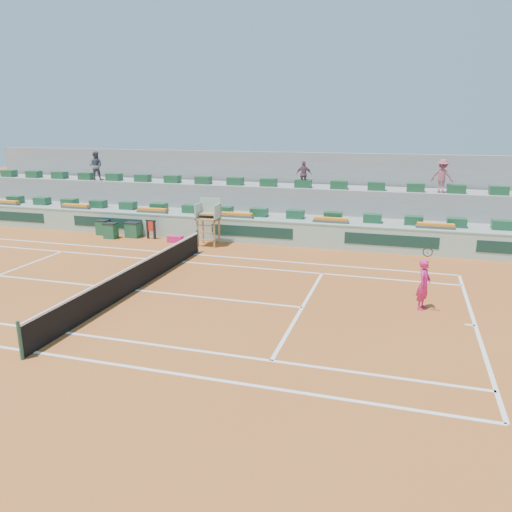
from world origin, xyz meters
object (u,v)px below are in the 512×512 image
object	(u,v)px
umpire_chair	(209,215)
tennis_player	(424,284)
drink_cooler_a	(133,230)
player_bag	(175,239)

from	to	relation	value
umpire_chair	tennis_player	world-z (taller)	umpire_chair
tennis_player	drink_cooler_a	bearing A→B (deg)	155.27
player_bag	tennis_player	world-z (taller)	tennis_player
tennis_player	umpire_chair	bearing A→B (deg)	148.08
umpire_chair	tennis_player	size ratio (longest dim) A/B	1.05
drink_cooler_a	player_bag	bearing A→B (deg)	-10.18
player_bag	drink_cooler_a	bearing A→B (deg)	169.82
drink_cooler_a	tennis_player	size ratio (longest dim) A/B	0.37
player_bag	drink_cooler_a	xyz separation A→B (m)	(-2.75, 0.49, 0.24)
player_bag	umpire_chair	bearing A→B (deg)	0.47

